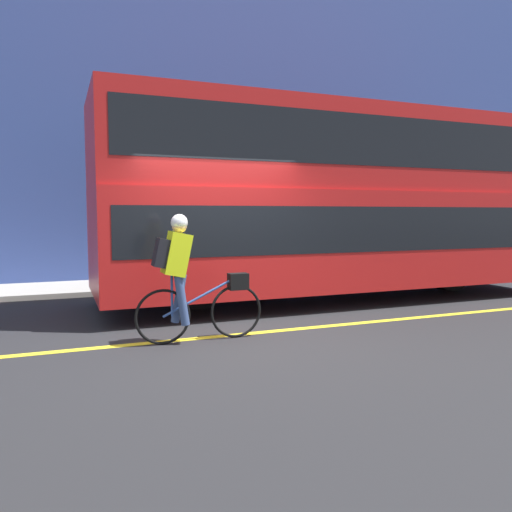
% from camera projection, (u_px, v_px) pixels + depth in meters
% --- Properties ---
extents(ground_plane, '(80.00, 80.00, 0.00)m').
position_uv_depth(ground_plane, '(236.00, 333.00, 6.96)').
color(ground_plane, '#232326').
extents(road_center_line, '(50.00, 0.14, 0.01)m').
position_uv_depth(road_center_line, '(239.00, 334.00, 6.86)').
color(road_center_line, yellow).
rests_on(road_center_line, ground_plane).
extents(sidewalk_curb, '(60.00, 1.89, 0.11)m').
position_uv_depth(sidewalk_curb, '(166.00, 284.00, 11.46)').
color(sidewalk_curb, '#A8A399').
rests_on(sidewalk_curb, ground_plane).
extents(building_facade, '(60.00, 0.30, 9.13)m').
position_uv_depth(building_facade, '(154.00, 94.00, 12.10)').
color(building_facade, '#33478C').
rests_on(building_facade, ground_plane).
extents(bus, '(9.07, 2.55, 3.57)m').
position_uv_depth(bus, '(338.00, 196.00, 9.61)').
color(bus, black).
rests_on(bus, ground_plane).
extents(cyclist_on_bike, '(1.70, 0.32, 1.66)m').
position_uv_depth(cyclist_on_bike, '(187.00, 274.00, 6.38)').
color(cyclist_on_bike, black).
rests_on(cyclist_on_bike, ground_plane).
extents(street_sign_post, '(0.36, 0.09, 2.71)m').
position_uv_depth(street_sign_post, '(372.00, 216.00, 13.27)').
color(street_sign_post, '#59595B').
rests_on(street_sign_post, sidewalk_curb).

